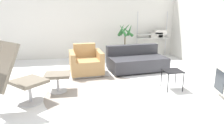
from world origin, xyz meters
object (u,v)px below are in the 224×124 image
(armchair_red, at_px, (86,63))
(couch_low, at_px, (136,61))
(ottoman, at_px, (57,78))
(shelf_unit, at_px, (156,34))
(side_table, at_px, (173,73))
(lounge_chair, at_px, (8,68))
(potted_plant, at_px, (125,42))

(armchair_red, distance_m, couch_low, 1.43)
(ottoman, distance_m, shelf_unit, 4.35)
(armchair_red, relative_size, side_table, 2.11)
(lounge_chair, xyz_separation_m, shelf_unit, (3.95, 3.51, 0.07))
(ottoman, bearing_deg, side_table, -6.85)
(couch_low, bearing_deg, potted_plant, -94.97)
(lounge_chair, distance_m, armchair_red, 2.27)
(lounge_chair, distance_m, ottoman, 1.06)
(ottoman, bearing_deg, lounge_chair, -135.38)
(armchair_red, bearing_deg, shelf_unit, -152.16)
(lounge_chair, xyz_separation_m, couch_low, (2.75, 1.93, -0.49))
(lounge_chair, xyz_separation_m, potted_plant, (2.71, 3.15, -0.11))
(ottoman, relative_size, armchair_red, 0.56)
(lounge_chair, height_order, side_table, lounge_chair)
(armchair_red, bearing_deg, potted_plant, -140.75)
(couch_low, bearing_deg, armchair_red, -1.37)
(lounge_chair, bearing_deg, armchair_red, 98.85)
(potted_plant, xyz_separation_m, shelf_unit, (1.25, 0.36, 0.18))
(ottoman, xyz_separation_m, side_table, (2.40, -0.29, 0.07))
(potted_plant, bearing_deg, armchair_red, -135.42)
(ottoman, height_order, couch_low, couch_low)
(lounge_chair, xyz_separation_m, side_table, (3.09, 0.39, -0.36))
(lounge_chair, xyz_separation_m, armchair_red, (1.32, 1.79, -0.44))
(ottoman, height_order, armchair_red, armchair_red)
(side_table, bearing_deg, potted_plant, 97.87)
(shelf_unit, bearing_deg, potted_plant, -164.08)
(armchair_red, height_order, potted_plant, potted_plant)
(armchair_red, height_order, side_table, armchair_red)
(side_table, bearing_deg, armchair_red, 141.60)
(couch_low, distance_m, potted_plant, 1.28)
(armchair_red, xyz_separation_m, side_table, (1.76, -1.40, 0.08))
(shelf_unit, bearing_deg, side_table, -105.49)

